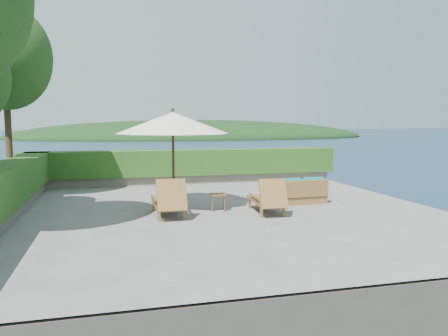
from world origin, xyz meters
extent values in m
plane|color=gray|center=(0.00, 0.00, 0.00)|extent=(12.00, 12.00, 0.00)
cube|color=#4D463D|center=(0.00, 0.00, -1.55)|extent=(12.00, 12.00, 3.00)
plane|color=#142B40|center=(0.00, 0.00, -3.00)|extent=(600.00, 600.00, 0.00)
ellipsoid|color=black|center=(25.00, 140.00, -3.00)|extent=(126.00, 57.60, 12.60)
cube|color=gray|center=(0.00, 5.60, 0.18)|extent=(12.00, 0.60, 0.36)
cube|color=gray|center=(-5.60, 0.00, 0.18)|extent=(0.60, 12.00, 0.36)
cube|color=#1B3F12|center=(0.00, 5.60, 0.85)|extent=(12.40, 0.90, 1.00)
cylinder|color=#45331A|center=(-6.00, 3.20, 2.34)|extent=(0.20, 0.20, 4.68)
ellipsoid|color=#183410|center=(-6.00, 3.20, 4.42)|extent=(2.80, 2.80, 3.22)
cylinder|color=black|center=(-1.23, 0.57, 0.06)|extent=(0.81, 0.81, 0.12)
cylinder|color=#352113|center=(-1.23, 0.57, 1.37)|extent=(0.07, 0.07, 2.73)
cone|color=silver|center=(-1.23, 0.57, 2.43)|extent=(3.35, 3.35, 0.60)
sphere|color=#352113|center=(-1.23, 0.57, 2.79)|extent=(0.10, 0.10, 0.10)
cube|color=olive|center=(-1.80, -0.89, 0.15)|extent=(0.07, 0.07, 0.29)
cube|color=olive|center=(-1.17, -0.89, 0.15)|extent=(0.07, 0.07, 0.29)
cube|color=olive|center=(-1.80, 0.45, 0.15)|extent=(0.07, 0.07, 0.29)
cube|color=olive|center=(-1.18, 0.45, 0.15)|extent=(0.07, 0.07, 0.29)
cube|color=olive|center=(-1.49, -0.11, 0.33)|extent=(0.74, 1.45, 0.10)
cube|color=olive|center=(-1.49, -0.95, 0.65)|extent=(0.74, 0.47, 0.78)
cube|color=olive|center=(-1.87, -0.33, 0.50)|extent=(0.07, 0.95, 0.06)
cube|color=olive|center=(-1.11, -0.33, 0.50)|extent=(0.07, 0.95, 0.06)
cube|color=olive|center=(0.80, -1.12, 0.14)|extent=(0.07, 0.07, 0.28)
cube|color=olive|center=(1.40, -1.16, 0.14)|extent=(0.07, 0.07, 0.28)
cube|color=olive|center=(0.89, 0.15, 0.14)|extent=(0.07, 0.07, 0.28)
cube|color=olive|center=(1.49, 0.11, 0.14)|extent=(0.07, 0.07, 0.28)
cube|color=olive|center=(1.15, -0.40, 0.32)|extent=(0.79, 1.43, 0.10)
cube|color=olive|center=(1.10, -1.20, 0.62)|extent=(0.73, 0.50, 0.74)
cube|color=olive|center=(0.78, -0.59, 0.48)|extent=(0.13, 0.90, 0.05)
cube|color=olive|center=(1.50, -0.64, 0.48)|extent=(0.13, 0.90, 0.05)
cube|color=brown|center=(-0.27, -0.10, 0.21)|extent=(0.05, 0.05, 0.42)
cube|color=brown|center=(0.07, -0.16, 0.21)|extent=(0.05, 0.05, 0.42)
cube|color=brown|center=(-0.20, 0.24, 0.21)|extent=(0.05, 0.05, 0.42)
cube|color=brown|center=(0.13, 0.17, 0.21)|extent=(0.05, 0.05, 0.42)
cube|color=brown|center=(-0.07, 0.04, 0.44)|extent=(0.51, 0.51, 0.05)
cube|color=olive|center=(2.55, 0.54, 0.18)|extent=(1.65, 0.90, 0.36)
cube|color=olive|center=(2.57, 0.17, 0.49)|extent=(1.61, 0.22, 0.49)
cube|color=olive|center=(1.78, 0.49, 0.45)|extent=(0.16, 0.81, 0.40)
cube|color=olive|center=(3.31, 0.59, 0.45)|extent=(0.16, 0.81, 0.40)
cube|color=teal|center=(2.17, 0.56, 0.44)|extent=(0.73, 0.68, 0.16)
cube|color=teal|center=(2.92, 0.61, 0.44)|extent=(0.73, 0.68, 0.16)
cube|color=teal|center=(2.19, 0.23, 0.64)|extent=(0.63, 0.16, 0.32)
cube|color=teal|center=(2.94, 0.28, 0.64)|extent=(0.63, 0.16, 0.32)
camera|label=1|loc=(-2.86, -11.61, 2.45)|focal=35.00mm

